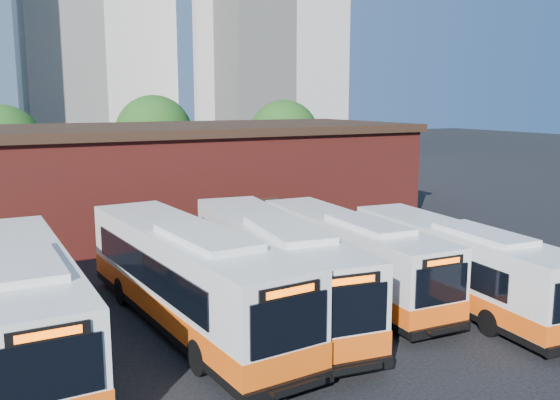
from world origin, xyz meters
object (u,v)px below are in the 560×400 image
bus_east (456,267)px  bus_farwest (24,307)px  bus_west (188,281)px  bus_mideast (349,257)px  transit_worker (513,317)px  bus_midwest (272,269)px

bus_east → bus_farwest: bearing=175.4°
bus_farwest → bus_west: bearing=-0.7°
bus_mideast → bus_east: 4.30m
bus_east → transit_worker: bearing=-99.9°
bus_east → bus_midwest: bearing=163.9°
bus_west → bus_east: bus_west is taller
bus_farwest → bus_east: (15.48, -2.57, -0.14)m
bus_east → transit_worker: bus_east is taller
bus_west → bus_east: 10.48m
bus_west → transit_worker: bearing=-39.0°
bus_midwest → transit_worker: 8.62m
bus_mideast → bus_east: size_ratio=1.02×
bus_farwest → transit_worker: bus_farwest is taller
bus_midwest → bus_east: bearing=-14.1°
bus_west → bus_mideast: bus_west is taller
bus_mideast → transit_worker: bearing=-70.5°
transit_worker → bus_west: bearing=42.0°
bus_farwest → transit_worker: (14.52, -6.24, -0.78)m
bus_east → transit_worker: 3.85m
bus_midwest → bus_east: size_ratio=1.13×
bus_west → bus_midwest: 3.36m
bus_farwest → bus_west: (5.32, -0.00, 0.08)m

